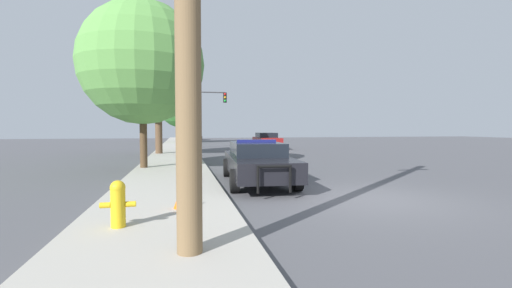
{
  "coord_description": "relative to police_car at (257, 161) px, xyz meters",
  "views": [
    {
      "loc": [
        -4.71,
        -7.72,
        1.8
      ],
      "look_at": [
        -0.27,
        12.45,
        0.83
      ],
      "focal_mm": 24.0,
      "sensor_mm": 36.0,
      "label": 1
    }
  ],
  "objects": [
    {
      "name": "sidewalk_left",
      "position": [
        -2.83,
        -3.19,
        -0.65
      ],
      "size": [
        3.0,
        110.0,
        0.13
      ],
      "color": "#ADA89E",
      "rests_on": "ground_plane"
    },
    {
      "name": "tree_sidewalk_far",
      "position": [
        -2.54,
        31.84,
        3.57
      ],
      "size": [
        4.78,
        4.78,
        6.56
      ],
      "color": "#4C3823",
      "rests_on": "sidewalk_left"
    },
    {
      "name": "fire_hydrant",
      "position": [
        -3.48,
        -4.86,
        -0.17
      ],
      "size": [
        0.57,
        0.25,
        0.79
      ],
      "color": "gold",
      "rests_on": "sidewalk_left"
    },
    {
      "name": "car_background_oncoming",
      "position": [
        4.79,
        17.68,
        0.03
      ],
      "size": [
        2.17,
        4.76,
        1.4
      ],
      "rotation": [
        0.0,
        0.0,
        3.09
      ],
      "color": "maroon",
      "rests_on": "ground_plane"
    },
    {
      "name": "ground_plane",
      "position": [
        2.27,
        -3.19,
        -0.72
      ],
      "size": [
        110.0,
        110.0,
        0.0
      ],
      "primitive_type": "plane",
      "color": "#4F4F54"
    },
    {
      "name": "tree_sidewalk_mid",
      "position": [
        -3.86,
        12.39,
        4.42
      ],
      "size": [
        5.51,
        5.51,
        7.78
      ],
      "color": "brown",
      "rests_on": "sidewalk_left"
    },
    {
      "name": "traffic_cone",
      "position": [
        -2.44,
        -3.69,
        -0.36
      ],
      "size": [
        0.33,
        0.33,
        0.46
      ],
      "color": "orange",
      "rests_on": "sidewalk_left"
    },
    {
      "name": "car_background_distant",
      "position": [
        -0.49,
        40.78,
        0.05
      ],
      "size": [
        2.17,
        4.26,
        1.46
      ],
      "rotation": [
        0.0,
        0.0,
        0.05
      ],
      "color": "black",
      "rests_on": "ground_plane"
    },
    {
      "name": "tree_sidewalk_near",
      "position": [
        -3.98,
        4.16,
        3.79
      ],
      "size": [
        5.12,
        5.12,
        6.95
      ],
      "color": "#4C3823",
      "rests_on": "sidewalk_left"
    },
    {
      "name": "traffic_light",
      "position": [
        -0.75,
        19.89,
        2.98
      ],
      "size": [
        4.1,
        0.35,
        5.01
      ],
      "color": "#424247",
      "rests_on": "sidewalk_left"
    },
    {
      "name": "police_car",
      "position": [
        0.0,
        0.0,
        0.0
      ],
      "size": [
        2.27,
        5.42,
        1.41
      ],
      "rotation": [
        0.0,
        0.0,
        3.08
      ],
      "color": "black",
      "rests_on": "ground_plane"
    }
  ]
}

